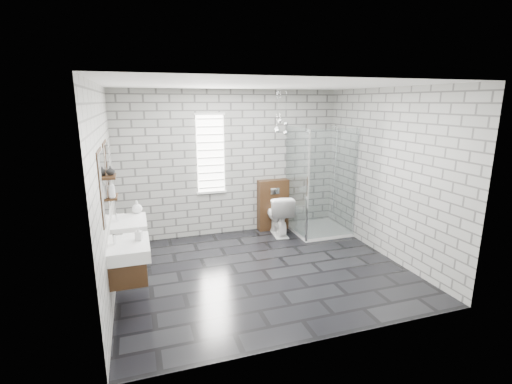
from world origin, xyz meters
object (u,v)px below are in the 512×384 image
toilet (278,214)px  vanity_right (126,227)px  cistern_panel (273,205)px  vanity_left (126,250)px  shower_enclosure (317,208)px

toilet → vanity_right: bearing=25.8°
cistern_panel → vanity_right: bearing=-154.7°
vanity_left → toilet: (2.71, 1.87, -0.37)m
shower_enclosure → vanity_right: bearing=-167.4°
cistern_panel → toilet: bearing=-90.0°
toilet → shower_enclosure: bearing=168.7°
shower_enclosure → toilet: bearing=162.8°
vanity_right → cistern_panel: vanity_right is taller
vanity_right → shower_enclosure: shower_enclosure is taller
vanity_left → vanity_right: size_ratio=1.00×
shower_enclosure → cistern_panel: bearing=143.6°
cistern_panel → toilet: (0.00, -0.30, -0.11)m
cistern_panel → shower_enclosure: size_ratio=0.49×
vanity_left → vanity_right: bearing=90.0°
shower_enclosure → toilet: size_ratio=2.62×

